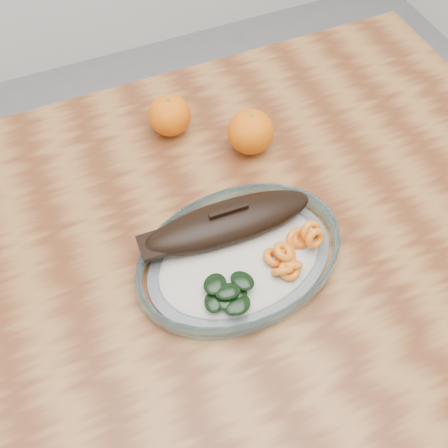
% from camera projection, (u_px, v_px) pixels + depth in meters
% --- Properties ---
extents(ground, '(3.00, 3.00, 0.00)m').
position_uv_depth(ground, '(213.00, 404.00, 1.46)').
color(ground, slate).
rests_on(ground, ground).
extents(dining_table, '(1.20, 0.80, 0.75)m').
position_uv_depth(dining_table, '(207.00, 277.00, 0.93)').
color(dining_table, '#5E2E16').
rests_on(dining_table, ground).
extents(plated_meal, '(0.63, 0.63, 0.08)m').
position_uv_depth(plated_meal, '(240.00, 253.00, 0.82)').
color(plated_meal, white).
rests_on(plated_meal, dining_table).
extents(orange_left, '(0.07, 0.07, 0.07)m').
position_uv_depth(orange_left, '(170.00, 115.00, 0.97)').
color(orange_left, '#DF4904').
rests_on(orange_left, dining_table).
extents(orange_right, '(0.08, 0.08, 0.08)m').
position_uv_depth(orange_right, '(251.00, 132.00, 0.94)').
color(orange_right, '#DF4904').
rests_on(orange_right, dining_table).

